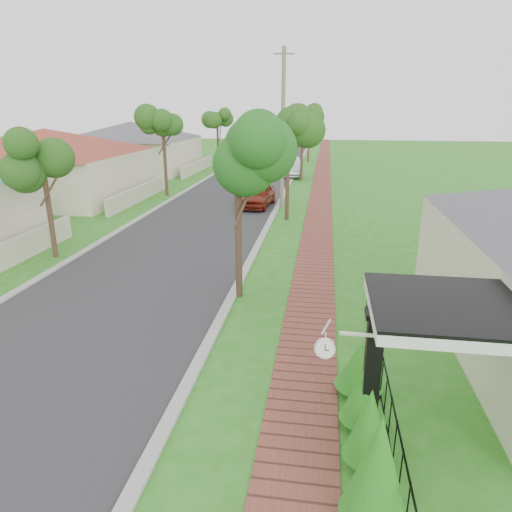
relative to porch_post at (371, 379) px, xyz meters
The scene contains 16 objects.
ground 4.79m from the porch_post, 167.60° to the left, with size 160.00×160.00×0.00m, color #2A711B.
road 22.34m from the porch_post, 109.77° to the left, with size 7.00×120.00×0.02m, color #28282B.
kerb_right 21.39m from the porch_post, 100.52° to the left, with size 0.30×120.00×0.10m, color #9E9E99.
kerb_left 23.83m from the porch_post, 118.07° to the left, with size 0.30×120.00×0.10m, color #9E9E99.
sidewalk 21.07m from the porch_post, 93.54° to the left, with size 1.50×120.00×0.03m, color brown.
porch_post is the anchor object (origin of this frame).
picket_fence 1.21m from the porch_post, 70.71° to the left, with size 0.03×8.02×1.00m.
street_trees 29.02m from the porch_post, 104.93° to the left, with size 10.70×37.65×5.89m.
hedge_row 0.72m from the porch_post, 99.20° to the right, with size 0.93×4.35×2.10m.
far_house_red 28.70m from the porch_post, 132.91° to the left, with size 15.56×15.56×4.60m.
far_house_grey 40.09m from the porch_post, 119.15° to the left, with size 15.56×15.56×4.60m.
parked_car_red 20.80m from the porch_post, 104.31° to the left, with size 1.66×4.12×1.40m, color maroon.
parked_car_white 33.76m from the porch_post, 97.23° to the left, with size 1.72×4.95×1.63m, color white.
near_tree 7.82m from the porch_post, 121.20° to the left, with size 2.14×2.14×5.48m.
utility_pole 20.75m from the porch_post, 100.28° to the left, with size 1.20×0.24×9.20m.
station_clock 1.25m from the porch_post, 154.85° to the right, with size 1.04×0.13×0.53m.
Camera 1 is at (3.51, -8.66, 6.01)m, focal length 32.00 mm.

